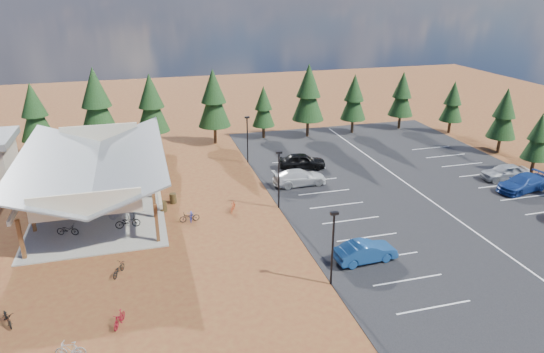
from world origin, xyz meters
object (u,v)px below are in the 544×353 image
object	(u,v)px
car_7	(523,183)
car_4	(302,161)
bike_pavilion	(94,163)
car_8	(505,172)
bike_14	(191,215)
lamp_post_2	(247,136)
bike_2	(92,189)
bike_15	(233,207)
bike_3	(71,181)
bike_11	(119,318)
trash_bin_1	(173,198)
bike_1	(66,202)
bike_16	(189,217)
bike_8	(7,317)
bike_13	(70,350)
bike_6	(109,190)
bike_5	(119,215)
lamp_post_0	(333,243)
lamp_post_1	(279,176)
car_1	(365,251)
bike_0	(68,230)
car_3	(300,177)
bike_7	(110,172)
trash_bin_0	(163,206)
bike_12	(118,269)
bike_4	(128,222)

from	to	relation	value
car_7	car_4	bearing A→B (deg)	-133.47
bike_pavilion	car_8	size ratio (longest dim) A/B	4.21
bike_14	lamp_post_2	bearing A→B (deg)	66.95
bike_2	bike_15	world-z (taller)	bike_2
bike_3	bike_11	xyz separation A→B (m)	(4.76, -22.55, -0.14)
lamp_post_2	bike_3	bearing A→B (deg)	-173.44
trash_bin_1	bike_1	xyz separation A→B (m)	(-8.95, 1.24, 0.15)
bike_11	bike_16	distance (m)	13.08
bike_8	bike_13	bearing A→B (deg)	-69.74
bike_1	car_4	bearing A→B (deg)	-64.26
bike_16	car_7	distance (m)	30.77
bike_6	bike_8	distance (m)	18.22
bike_5	car_8	bearing A→B (deg)	-71.55
lamp_post_0	car_7	size ratio (longest dim) A/B	0.96
lamp_post_1	car_1	size ratio (longest dim) A/B	1.16
lamp_post_0	bike_0	size ratio (longest dim) A/B	3.04
bike_6	car_3	xyz separation A→B (m)	(17.60, -2.34, 0.23)
lamp_post_1	trash_bin_1	xyz separation A→B (m)	(-8.73, 3.42, -2.53)
bike_16	bike_0	bearing A→B (deg)	-93.71
bike_11	car_8	xyz separation A→B (m)	(36.36, 12.83, 0.38)
lamp_post_1	bike_1	xyz separation A→B (m)	(-17.68, 4.66, -2.37)
bike_6	bike_7	distance (m)	4.54
trash_bin_0	bike_13	distance (m)	17.49
bike_13	bike_16	world-z (taller)	bike_13
lamp_post_2	bike_0	bearing A→B (deg)	-143.48
bike_12	bike_14	size ratio (longest dim) A/B	0.95
bike_pavilion	lamp_post_1	distance (m)	15.83
bike_6	bike_13	size ratio (longest dim) A/B	1.11
car_1	bike_12	bearing A→B (deg)	76.23
trash_bin_0	car_7	size ratio (longest dim) A/B	0.17
bike_1	bike_7	bearing A→B (deg)	-11.09
lamp_post_0	bike_15	bearing A→B (deg)	107.93
lamp_post_0	bike_6	size ratio (longest dim) A/B	2.93
lamp_post_0	car_1	xyz separation A→B (m)	(3.33, 1.95, -2.20)
bike_pavilion	bike_11	xyz separation A→B (m)	(1.95, -17.60, -3.38)
bike_2	bike_4	size ratio (longest dim) A/B	0.80
bike_4	bike_16	xyz separation A→B (m)	(4.83, -0.07, -0.18)
bike_15	car_3	bearing A→B (deg)	-126.25
bike_pavilion	bike_4	world-z (taller)	bike_pavilion
bike_4	bike_15	bearing A→B (deg)	-87.31
car_7	bike_2	bearing A→B (deg)	-116.00
lamp_post_0	lamp_post_2	size ratio (longest dim) A/B	1.00
lamp_post_1	bike_6	size ratio (longest dim) A/B	2.93
lamp_post_1	bike_6	bearing A→B (deg)	154.66
lamp_post_0	bike_12	bearing A→B (deg)	160.09
trash_bin_1	car_3	bearing A→B (deg)	4.63
bike_3	bike_11	size ratio (longest dim) A/B	1.09
bike_7	bike_15	bearing A→B (deg)	-132.02
car_7	car_8	world-z (taller)	car_8
bike_12	bike_16	distance (m)	8.54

